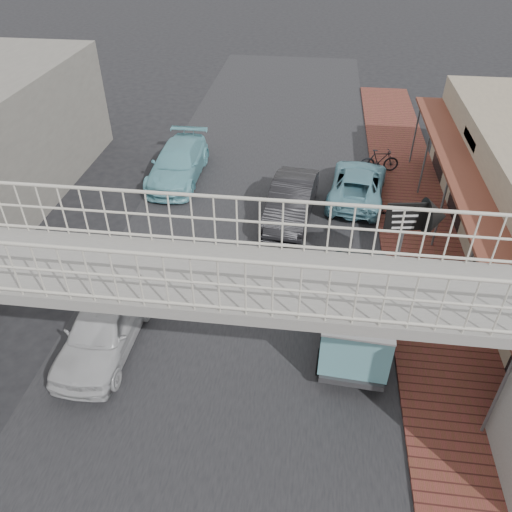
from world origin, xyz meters
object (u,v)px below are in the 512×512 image
(white_hatchback, at_px, (104,326))
(angkot_curb, at_px, (358,184))
(dark_sedan, at_px, (291,201))
(motorcycle_near, at_px, (387,212))
(angkot_far, at_px, (178,163))
(motorcycle_far, at_px, (380,160))
(arrow_sign, at_px, (432,217))
(angkot_van, at_px, (357,309))

(white_hatchback, xyz_separation_m, angkot_curb, (7.60, 9.69, -0.10))
(dark_sedan, relative_size, motorcycle_near, 2.89)
(motorcycle_near, bearing_deg, angkot_far, 89.69)
(white_hatchback, height_order, motorcycle_near, white_hatchback)
(dark_sedan, xyz_separation_m, angkot_curb, (2.73, 1.97, -0.11))
(motorcycle_near, xyz_separation_m, motorcycle_far, (0.00, 4.35, 0.12))
(white_hatchback, xyz_separation_m, arrow_sign, (9.40, 3.92, 1.99))
(angkot_far, bearing_deg, dark_sedan, -27.53)
(white_hatchback, xyz_separation_m, motorcycle_far, (8.70, 12.15, -0.12))
(white_hatchback, height_order, angkot_curb, white_hatchback)
(dark_sedan, height_order, motorcycle_near, dark_sedan)
(white_hatchback, distance_m, angkot_van, 7.29)
(dark_sedan, distance_m, motorcycle_near, 3.84)
(angkot_van, bearing_deg, angkot_far, 133.01)
(angkot_van, relative_size, arrow_sign, 1.29)
(motorcycle_far, bearing_deg, dark_sedan, 130.45)
(motorcycle_near, distance_m, motorcycle_far, 4.36)
(white_hatchback, xyz_separation_m, dark_sedan, (4.87, 7.72, 0.01))
(white_hatchback, relative_size, arrow_sign, 1.37)
(dark_sedan, xyz_separation_m, motorcycle_far, (3.83, 4.43, -0.13))
(white_hatchback, height_order, angkot_van, angkot_van)
(angkot_far, height_order, motorcycle_near, angkot_far)
(motorcycle_near, bearing_deg, white_hatchback, 147.93)
(dark_sedan, height_order, motorcycle_far, dark_sedan)
(angkot_van, bearing_deg, motorcycle_near, 81.22)
(arrow_sign, bearing_deg, motorcycle_far, 85.82)
(angkot_van, bearing_deg, arrow_sign, 56.06)
(white_hatchback, height_order, arrow_sign, arrow_sign)
(angkot_curb, height_order, motorcycle_far, angkot_curb)
(white_hatchback, height_order, motorcycle_far, white_hatchback)
(angkot_curb, bearing_deg, motorcycle_near, 127.72)
(dark_sedan, xyz_separation_m, angkot_far, (-5.36, 2.78, -0.02))
(angkot_curb, distance_m, motorcycle_far, 2.70)
(angkot_curb, distance_m, angkot_van, 8.65)
(motorcycle_far, bearing_deg, arrow_sign, 176.13)
(angkot_van, bearing_deg, angkot_curb, 91.13)
(angkot_far, bearing_deg, arrow_sign, -33.77)
(motorcycle_near, relative_size, arrow_sign, 0.50)
(motorcycle_far, xyz_separation_m, arrow_sign, (0.70, -8.23, 2.11))
(motorcycle_far, bearing_deg, angkot_curb, 147.21)
(dark_sedan, height_order, angkot_van, angkot_van)
(dark_sedan, relative_size, angkot_far, 0.91)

